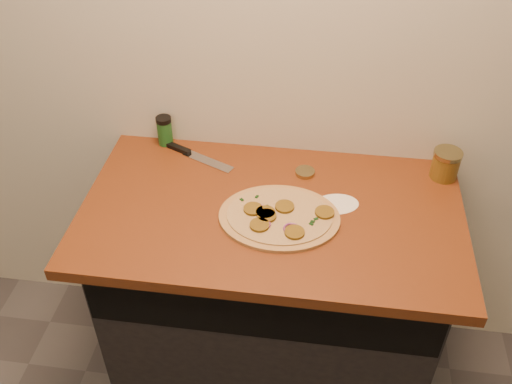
# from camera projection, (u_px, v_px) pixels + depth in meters

# --- Properties ---
(cabinet) EXTENTS (1.10, 0.60, 0.86)m
(cabinet) POSITION_uv_depth(u_px,v_px,m) (270.00, 298.00, 2.12)
(cabinet) COLOR black
(cabinet) RESTS_ON ground
(countertop) EXTENTS (1.20, 0.70, 0.04)m
(countertop) POSITION_uv_depth(u_px,v_px,m) (272.00, 213.00, 1.80)
(countertop) COLOR brown
(countertop) RESTS_ON cabinet
(pizza) EXTENTS (0.38, 0.38, 0.03)m
(pizza) POSITION_uv_depth(u_px,v_px,m) (279.00, 217.00, 1.75)
(pizza) COLOR tan
(pizza) RESTS_ON countertop
(chefs_knife) EXTENTS (0.27, 0.15, 0.02)m
(chefs_knife) POSITION_uv_depth(u_px,v_px,m) (192.00, 154.00, 2.00)
(chefs_knife) COLOR #B7BAC1
(chefs_knife) RESTS_ON countertop
(mason_jar_lid) EXTENTS (0.08, 0.08, 0.01)m
(mason_jar_lid) POSITION_uv_depth(u_px,v_px,m) (305.00, 172.00, 1.92)
(mason_jar_lid) COLOR #918554
(mason_jar_lid) RESTS_ON countertop
(salsa_jar) EXTENTS (0.09, 0.09, 0.10)m
(salsa_jar) POSITION_uv_depth(u_px,v_px,m) (446.00, 164.00, 1.88)
(salsa_jar) COLOR #A12110
(salsa_jar) RESTS_ON countertop
(spice_shaker) EXTENTS (0.05, 0.05, 0.11)m
(spice_shaker) POSITION_uv_depth(u_px,v_px,m) (165.00, 131.00, 2.03)
(spice_shaker) COLOR #1C5A22
(spice_shaker) RESTS_ON countertop
(flour_spill) EXTENTS (0.17, 0.17, 0.00)m
(flour_spill) POSITION_uv_depth(u_px,v_px,m) (337.00, 204.00, 1.81)
(flour_spill) COLOR white
(flour_spill) RESTS_ON countertop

